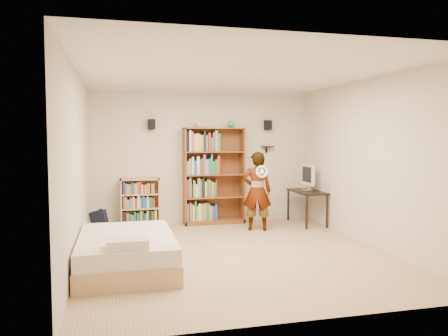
% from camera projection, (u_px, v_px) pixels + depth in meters
% --- Properties ---
extents(ground, '(4.50, 5.00, 0.01)m').
position_uv_depth(ground, '(236.00, 253.00, 6.57)').
color(ground, tan).
rests_on(ground, ground).
extents(room_shell, '(4.52, 5.02, 2.71)m').
position_uv_depth(room_shell, '(236.00, 136.00, 6.45)').
color(room_shell, beige).
rests_on(room_shell, ground).
extents(crown_molding, '(4.50, 5.00, 0.06)m').
position_uv_depth(crown_molding, '(236.00, 74.00, 6.38)').
color(crown_molding, silver).
rests_on(crown_molding, room_shell).
extents(speaker_left, '(0.14, 0.12, 0.20)m').
position_uv_depth(speaker_left, '(151.00, 124.00, 8.51)').
color(speaker_left, black).
rests_on(speaker_left, room_shell).
extents(speaker_right, '(0.14, 0.12, 0.20)m').
position_uv_depth(speaker_right, '(268.00, 125.00, 9.08)').
color(speaker_right, black).
rests_on(speaker_right, room_shell).
extents(wall_shelf, '(0.25, 0.16, 0.02)m').
position_uv_depth(wall_shelf, '(268.00, 147.00, 9.12)').
color(wall_shelf, black).
rests_on(wall_shelf, room_shell).
extents(tall_bookshelf, '(1.22, 0.36, 1.94)m').
position_uv_depth(tall_bookshelf, '(214.00, 176.00, 8.80)').
color(tall_bookshelf, brown).
rests_on(tall_bookshelf, ground).
extents(low_bookshelf, '(0.75, 0.28, 0.94)m').
position_uv_depth(low_bookshelf, '(140.00, 203.00, 8.52)').
color(low_bookshelf, tan).
rests_on(low_bookshelf, ground).
extents(computer_desk, '(0.49, 0.99, 0.67)m').
position_uv_depth(computer_desk, '(307.00, 207.00, 8.78)').
color(computer_desk, black).
rests_on(computer_desk, ground).
extents(imac, '(0.14, 0.52, 0.52)m').
position_uv_depth(imac, '(307.00, 177.00, 8.85)').
color(imac, white).
rests_on(imac, computer_desk).
extents(daybed, '(1.25, 1.92, 0.57)m').
position_uv_depth(daybed, '(127.00, 247.00, 5.81)').
color(daybed, silver).
rests_on(daybed, ground).
extents(person, '(0.62, 0.49, 1.48)m').
position_uv_depth(person, '(257.00, 191.00, 8.17)').
color(person, black).
rests_on(person, ground).
extents(wii_wheel, '(0.23, 0.09, 0.23)m').
position_uv_depth(wii_wheel, '(262.00, 172.00, 7.87)').
color(wii_wheel, white).
rests_on(wii_wheel, person).
extents(navy_bag, '(0.36, 0.28, 0.42)m').
position_uv_depth(navy_bag, '(100.00, 221.00, 7.98)').
color(navy_bag, black).
rests_on(navy_bag, ground).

